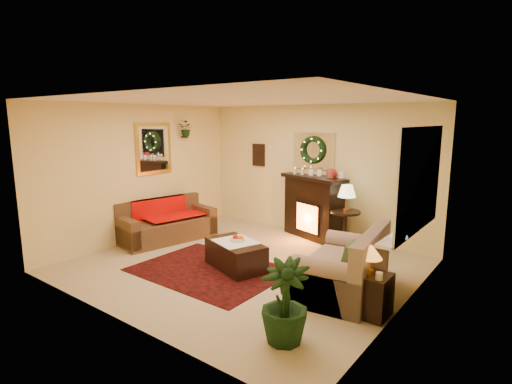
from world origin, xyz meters
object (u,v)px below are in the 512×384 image
Objects in this scene: end_table_square at (371,294)px; sofa at (167,218)px; loveseat at (343,262)px; fireplace at (313,210)px; side_table_round at (345,231)px; coffee_table at (236,255)px.

sofa is at bearing 172.76° from end_table_square.
loveseat is 0.70m from end_table_square.
fireplace is (2.17, 1.85, 0.12)m from sofa.
side_table_round reaches higher than end_table_square.
end_table_square reaches higher than coffee_table.
sofa reaches higher than side_table_round.
side_table_round is 1.36× the size of end_table_square.
fireplace is at bearing 131.60° from end_table_square.
loveseat is at bearing 9.00° from sofa.
fireplace is at bearing 120.68° from loveseat.
loveseat is at bearing 26.45° from coffee_table.
loveseat is at bearing 143.77° from end_table_square.
fireplace is at bearing 105.66° from coffee_table.
sofa is 2.86m from fireplace.
loveseat is (3.75, -0.14, -0.01)m from sofa.
sofa reaches higher than end_table_square.
end_table_square is at bearing -58.13° from side_table_round.
sofa is at bearing -121.71° from fireplace.
end_table_square is at bearing 14.55° from coffee_table.
loveseat is 2.20× the size of side_table_round.
fireplace is 1.24× the size of coffee_table.
loveseat reaches higher than side_table_round.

